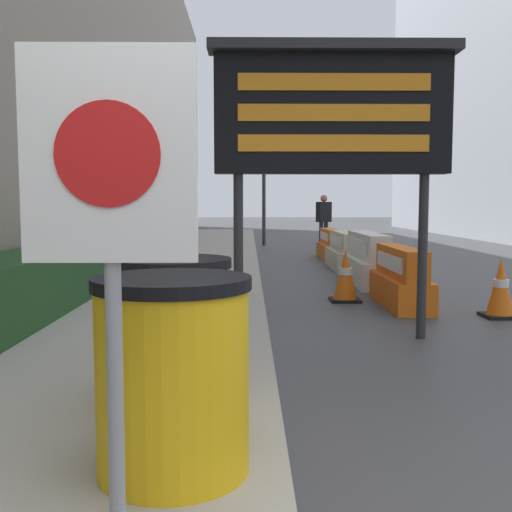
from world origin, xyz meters
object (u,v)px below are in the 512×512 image
at_px(jersey_barrier_cream, 345,252).
at_px(pedestrian_worker, 324,216).
at_px(jersey_barrier_white, 368,261).
at_px(traffic_light_near_curb, 264,163).
at_px(traffic_cone_mid, 345,276).
at_px(barrel_drum_middle, 172,332).
at_px(warning_sign, 110,199).
at_px(jersey_barrier_orange_near, 330,245).
at_px(traffic_cone_near, 501,288).
at_px(message_board, 332,114).
at_px(barrel_drum_foreground, 173,374).
at_px(jersey_barrier_orange_far, 400,280).

height_order(jersey_barrier_cream, pedestrian_worker, pedestrian_worker).
distance_m(jersey_barrier_white, traffic_light_near_curb, 10.04).
height_order(jersey_barrier_cream, traffic_cone_mid, jersey_barrier_cream).
bearing_deg(jersey_barrier_cream, barrel_drum_middle, -105.54).
height_order(warning_sign, jersey_barrier_orange_near, warning_sign).
bearing_deg(traffic_cone_near, pedestrian_worker, 93.35).
height_order(jersey_barrier_cream, jersey_barrier_orange_near, jersey_barrier_cream).
xyz_separation_m(traffic_cone_mid, pedestrian_worker, (1.02, 10.75, 0.62)).
bearing_deg(traffic_cone_mid, jersey_barrier_white, 69.91).
bearing_deg(barrel_drum_middle, message_board, 61.03).
height_order(jersey_barrier_white, pedestrian_worker, pedestrian_worker).
bearing_deg(jersey_barrier_orange_near, message_board, -97.72).
xyz_separation_m(barrel_drum_middle, jersey_barrier_cream, (2.58, 9.28, -0.25)).
bearing_deg(pedestrian_worker, barrel_drum_foreground, 52.61).
xyz_separation_m(warning_sign, jersey_barrier_orange_far, (2.58, 6.05, -1.07)).
distance_m(warning_sign, jersey_barrier_orange_near, 13.52).
bearing_deg(pedestrian_worker, barrel_drum_middle, 51.60).
xyz_separation_m(barrel_drum_foreground, traffic_light_near_curb, (0.87, 17.30, 2.15)).
bearing_deg(pedestrian_worker, jersey_barrier_cream, 59.24).
height_order(traffic_cone_near, pedestrian_worker, pedestrian_worker).
xyz_separation_m(traffic_cone_near, pedestrian_worker, (-0.70, 11.99, 0.63)).
relative_size(message_board, pedestrian_worker, 1.78).
height_order(jersey_barrier_orange_near, traffic_cone_near, jersey_barrier_orange_near).
height_order(message_board, traffic_light_near_curb, traffic_light_near_curb).
bearing_deg(jersey_barrier_orange_near, jersey_barrier_white, -90.00).
distance_m(barrel_drum_foreground, jersey_barrier_orange_far, 5.91).
xyz_separation_m(warning_sign, traffic_cone_mid, (1.88, 6.43, -1.05)).
distance_m(warning_sign, traffic_cone_mid, 6.78).
bearing_deg(barrel_drum_middle, traffic_cone_mid, 68.65).
relative_size(message_board, traffic_cone_mid, 3.94).
height_order(jersey_barrier_orange_far, traffic_cone_near, jersey_barrier_orange_far).
distance_m(traffic_cone_mid, traffic_light_near_curb, 11.82).
xyz_separation_m(barrel_drum_foreground, warning_sign, (-0.12, -0.68, 0.83)).
height_order(barrel_drum_foreground, pedestrian_worker, pedestrian_worker).
distance_m(warning_sign, traffic_light_near_curb, 18.05).
bearing_deg(jersey_barrier_cream, pedestrian_worker, 87.07).
bearing_deg(traffic_cone_mid, jersey_barrier_orange_far, -27.97).
xyz_separation_m(message_board, traffic_cone_near, (2.27, 1.15, -1.95)).
distance_m(jersey_barrier_white, pedestrian_worker, 8.85).
relative_size(traffic_cone_near, pedestrian_worker, 0.44).
relative_size(warning_sign, message_board, 0.61).
relative_size(barrel_drum_middle, traffic_cone_mid, 1.24).
bearing_deg(jersey_barrier_white, pedestrian_worker, 87.92).
distance_m(barrel_drum_middle, warning_sign, 1.82).
height_order(traffic_cone_mid, pedestrian_worker, pedestrian_worker).
xyz_separation_m(jersey_barrier_orange_near, traffic_cone_near, (1.02, -8.04, 0.03)).
distance_m(message_board, pedestrian_worker, 13.30).
bearing_deg(traffic_light_near_curb, message_board, -88.59).
distance_m(warning_sign, traffic_cone_near, 6.40).
bearing_deg(traffic_light_near_curb, warning_sign, -93.15).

